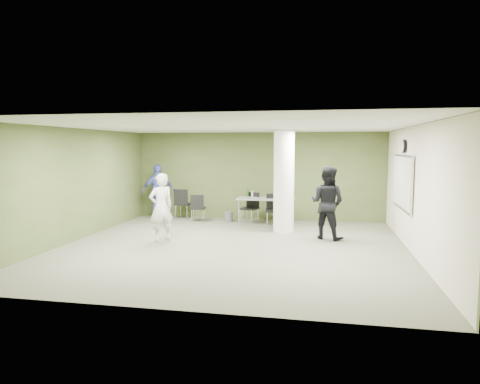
% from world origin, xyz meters
% --- Properties ---
extents(floor, '(8.00, 8.00, 0.00)m').
position_xyz_m(floor, '(0.00, 0.00, 0.00)').
color(floor, '#4B4A3B').
rests_on(floor, ground).
extents(ceiling, '(8.00, 8.00, 0.00)m').
position_xyz_m(ceiling, '(0.00, 0.00, 2.80)').
color(ceiling, white).
rests_on(ceiling, wall_back).
extents(wall_back, '(8.00, 2.80, 0.02)m').
position_xyz_m(wall_back, '(0.00, 4.00, 1.40)').
color(wall_back, '#424D24').
rests_on(wall_back, floor).
extents(wall_left, '(0.02, 8.00, 2.80)m').
position_xyz_m(wall_left, '(-4.00, 0.00, 1.40)').
color(wall_left, '#424D24').
rests_on(wall_left, floor).
extents(wall_right_cream, '(0.02, 8.00, 2.80)m').
position_xyz_m(wall_right_cream, '(4.00, 0.00, 1.40)').
color(wall_right_cream, beige).
rests_on(wall_right_cream, floor).
extents(column, '(0.56, 0.56, 2.80)m').
position_xyz_m(column, '(1.00, 2.00, 1.40)').
color(column, silver).
rests_on(column, floor).
extents(whiteboard, '(0.05, 2.30, 1.30)m').
position_xyz_m(whiteboard, '(3.92, 1.20, 1.50)').
color(whiteboard, silver).
rests_on(whiteboard, wall_right_cream).
extents(wall_clock, '(0.06, 0.32, 0.32)m').
position_xyz_m(wall_clock, '(3.92, 1.20, 2.35)').
color(wall_clock, black).
rests_on(wall_clock, wall_right_cream).
extents(folding_table, '(1.71, 0.76, 1.06)m').
position_xyz_m(folding_table, '(0.35, 3.05, 0.76)').
color(folding_table, gray).
rests_on(folding_table, floor).
extents(wastebasket, '(0.28, 0.28, 0.32)m').
position_xyz_m(wastebasket, '(-0.84, 3.32, 0.16)').
color(wastebasket, '#4C4C4C').
rests_on(wastebasket, floor).
extents(chair_back_left, '(0.53, 0.53, 0.99)m').
position_xyz_m(chair_back_left, '(-2.42, 3.52, 0.58)').
color(chair_back_left, black).
rests_on(chair_back_left, floor).
extents(chair_back_right, '(0.49, 0.49, 0.87)m').
position_xyz_m(chair_back_right, '(-1.77, 3.08, 0.50)').
color(chair_back_right, black).
rests_on(chair_back_right, floor).
extents(chair_table_left, '(0.60, 0.60, 0.94)m').
position_xyz_m(chair_table_left, '(-0.12, 3.21, 0.55)').
color(chair_table_left, black).
rests_on(chair_table_left, floor).
extents(chair_table_right, '(0.53, 0.53, 0.95)m').
position_xyz_m(chair_table_right, '(0.64, 2.83, 0.56)').
color(chair_table_right, black).
rests_on(chair_table_right, floor).
extents(woman_white, '(0.72, 0.72, 1.68)m').
position_xyz_m(woman_white, '(-1.90, 0.33, 0.84)').
color(woman_white, silver).
rests_on(woman_white, floor).
extents(man_black, '(1.11, 1.01, 1.85)m').
position_xyz_m(man_black, '(2.16, 1.34, 0.92)').
color(man_black, black).
rests_on(man_black, floor).
extents(man_blue, '(1.13, 0.86, 1.78)m').
position_xyz_m(man_blue, '(-3.19, 3.40, 0.89)').
color(man_blue, '#4350A7').
rests_on(man_blue, floor).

